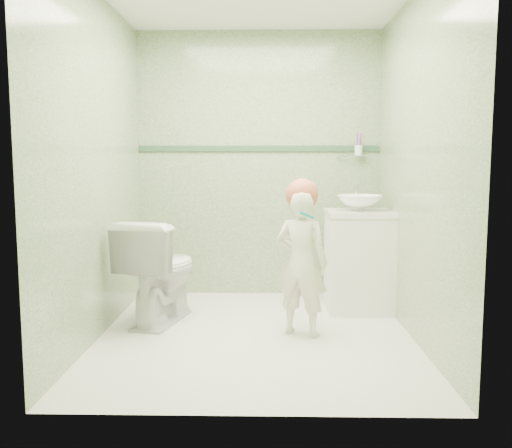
{
  "coord_description": "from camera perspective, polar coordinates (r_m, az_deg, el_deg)",
  "views": [
    {
      "loc": [
        0.08,
        -3.77,
        1.23
      ],
      "look_at": [
        0.0,
        0.15,
        0.78
      ],
      "focal_mm": 38.24,
      "sensor_mm": 36.0,
      "label": 1
    }
  ],
  "objects": [
    {
      "name": "ground",
      "position": [
        3.97,
        -0.05,
        -11.52
      ],
      "size": [
        2.5,
        2.5,
        0.0
      ],
      "primitive_type": "plane",
      "color": "silver",
      "rests_on": "ground"
    },
    {
      "name": "room_shell",
      "position": [
        3.77,
        -0.05,
        6.09
      ],
      "size": [
        2.5,
        2.54,
        2.4
      ],
      "color": "gray",
      "rests_on": "ground"
    },
    {
      "name": "cup_holder",
      "position": [
        5.02,
        10.6,
        7.6
      ],
      "size": [
        0.26,
        0.07,
        0.21
      ],
      "color": "silver",
      "rests_on": "room_shell"
    },
    {
      "name": "basin",
      "position": [
        4.55,
        10.8,
        2.19
      ],
      "size": [
        0.37,
        0.37,
        0.13
      ],
      "primitive_type": "imported",
      "color": "white",
      "rests_on": "counter"
    },
    {
      "name": "counter",
      "position": [
        4.55,
        10.78,
        1.14
      ],
      "size": [
        0.54,
        0.52,
        0.04
      ],
      "primitive_type": "cube",
      "color": "white",
      "rests_on": "vanity"
    },
    {
      "name": "hair_cap",
      "position": [
        3.83,
        4.83,
        3.06
      ],
      "size": [
        0.23,
        0.23,
        0.23
      ],
      "primitive_type": "sphere",
      "color": "#C66247",
      "rests_on": "toddler"
    },
    {
      "name": "faucet",
      "position": [
        4.72,
        10.45,
        3.33
      ],
      "size": [
        0.03,
        0.13,
        0.18
      ],
      "color": "silver",
      "rests_on": "counter"
    },
    {
      "name": "teal_toothbrush",
      "position": [
        3.67,
        5.27,
        1.02
      ],
      "size": [
        0.11,
        0.14,
        0.08
      ],
      "color": "#06908D",
      "rests_on": "toddler"
    },
    {
      "name": "toddler",
      "position": [
        3.86,
        4.79,
        -4.12
      ],
      "size": [
        0.44,
        0.38,
        1.03
      ],
      "primitive_type": "imported",
      "rotation": [
        0.0,
        0.0,
        2.74
      ],
      "color": "#EEE7CE",
      "rests_on": "ground"
    },
    {
      "name": "toilet",
      "position": [
        4.26,
        -9.98,
        -4.8
      ],
      "size": [
        0.62,
        0.87,
        0.8
      ],
      "primitive_type": "imported",
      "rotation": [
        0.0,
        0.0,
        2.9
      ],
      "color": "white",
      "rests_on": "ground"
    },
    {
      "name": "trim_stripe",
      "position": [
        5.01,
        0.27,
        7.91
      ],
      "size": [
        2.2,
        0.02,
        0.05
      ],
      "primitive_type": "cube",
      "color": "#305339",
      "rests_on": "room_shell"
    },
    {
      "name": "vanity",
      "position": [
        4.61,
        10.67,
        -3.94
      ],
      "size": [
        0.52,
        0.5,
        0.8
      ],
      "primitive_type": "cube",
      "color": "white",
      "rests_on": "ground"
    }
  ]
}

